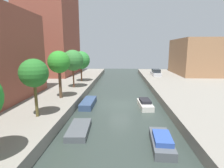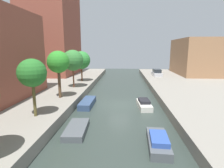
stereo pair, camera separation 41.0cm
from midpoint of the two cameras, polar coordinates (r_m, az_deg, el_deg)
name	(u,v)px [view 1 (the left image)]	position (r m, az deg, el deg)	size (l,w,h in m)	color
ground_plane	(120,104)	(22.47, 2.05, -6.52)	(84.00, 84.00, 0.00)	#2D3833
quay_left	(4,99)	(27.09, -31.65, -4.04)	(20.00, 64.00, 1.00)	gray
apartment_tower_far	(51,29)	(44.65, -19.21, 16.18)	(10.00, 13.67, 20.51)	brown
low_block_right	(198,57)	(46.79, 25.49, 7.87)	(10.00, 13.78, 8.15)	#9E704C
street_tree_1	(34,73)	(16.38, -24.28, 3.10)	(2.40, 2.40, 5.02)	brown
street_tree_2	(59,62)	(21.94, -17.06, 6.57)	(2.60, 2.60, 5.61)	#513A27
street_tree_3	(73,60)	(27.65, -12.79, 7.32)	(3.14, 3.14, 5.70)	brown
street_tree_4	(81,60)	(32.91, -10.20, 7.46)	(3.20, 3.20, 5.44)	brown
parked_car	(156,73)	(40.93, 13.50, 3.46)	(1.88, 4.13, 1.48)	#B7B7BC
moored_boat_left_2	(79,129)	(15.53, -11.22, -14.01)	(1.79, 3.77, 0.50)	#4C5156
moored_boat_left_3	(88,103)	(22.07, -8.09, -6.00)	(1.46, 4.33, 0.70)	#33476B
moored_boat_right_1	(161,141)	(13.58, 14.62, -17.29)	(1.58, 3.85, 0.95)	#4C5156
moored_boat_right_2	(145,104)	(21.55, 9.93, -6.32)	(1.63, 3.71, 0.96)	beige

